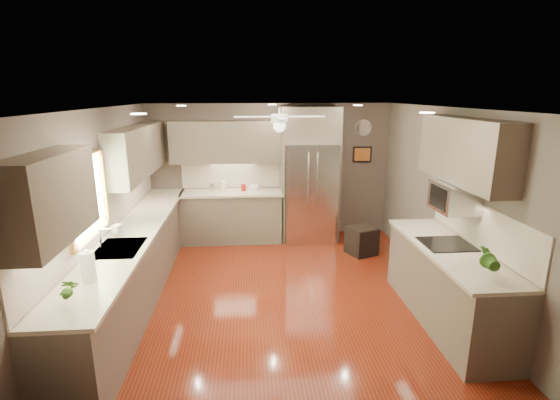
{
  "coord_description": "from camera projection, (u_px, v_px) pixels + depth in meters",
  "views": [
    {
      "loc": [
        -0.42,
        -5.03,
        2.68
      ],
      "look_at": [
        0.03,
        0.6,
        1.18
      ],
      "focal_mm": 26.0,
      "sensor_mm": 36.0,
      "label": 1
    }
  ],
  "objects": [
    {
      "name": "floor",
      "position": [
        281.0,
        294.0,
        5.57
      ],
      "size": [
        5.0,
        5.0,
        0.0
      ],
      "primitive_type": "plane",
      "color": "#53170B",
      "rests_on": "ground"
    },
    {
      "name": "ceiling",
      "position": [
        281.0,
        108.0,
        4.93
      ],
      "size": [
        5.0,
        5.0,
        0.0
      ],
      "primitive_type": "plane",
      "rotation": [
        3.14,
        0.0,
        0.0
      ],
      "color": "white",
      "rests_on": "ground"
    },
    {
      "name": "wall_back",
      "position": [
        270.0,
        171.0,
        7.66
      ],
      "size": [
        4.5,
        0.0,
        4.5
      ],
      "primitive_type": "plane",
      "rotation": [
        1.57,
        0.0,
        0.0
      ],
      "color": "brown",
      "rests_on": "ground"
    },
    {
      "name": "wall_front",
      "position": [
        311.0,
        303.0,
        2.84
      ],
      "size": [
        4.5,
        0.0,
        4.5
      ],
      "primitive_type": "plane",
      "rotation": [
        -1.57,
        0.0,
        0.0
      ],
      "color": "brown",
      "rests_on": "ground"
    },
    {
      "name": "wall_left",
      "position": [
        103.0,
        211.0,
        5.07
      ],
      "size": [
        0.0,
        5.0,
        5.0
      ],
      "primitive_type": "plane",
      "rotation": [
        1.57,
        0.0,
        1.57
      ],
      "color": "brown",
      "rests_on": "ground"
    },
    {
      "name": "wall_right",
      "position": [
        449.0,
        203.0,
        5.42
      ],
      "size": [
        0.0,
        5.0,
        5.0
      ],
      "primitive_type": "plane",
      "rotation": [
        1.57,
        0.0,
        -1.57
      ],
      "color": "brown",
      "rests_on": "ground"
    },
    {
      "name": "canister_b",
      "position": [
        212.0,
        187.0,
        7.4
      ],
      "size": [
        0.09,
        0.09,
        0.14
      ],
      "primitive_type": "cylinder",
      "rotation": [
        0.0,
        0.0,
        0.03
      ],
      "color": "silver",
      "rests_on": "back_run"
    },
    {
      "name": "canister_c",
      "position": [
        223.0,
        186.0,
        7.41
      ],
      "size": [
        0.12,
        0.12,
        0.18
      ],
      "primitive_type": "cylinder",
      "rotation": [
        0.0,
        0.0,
        0.08
      ],
      "color": "beige",
      "rests_on": "back_run"
    },
    {
      "name": "canister_d",
      "position": [
        243.0,
        188.0,
        7.41
      ],
      "size": [
        0.09,
        0.09,
        0.13
      ],
      "primitive_type": "cylinder",
      "rotation": [
        0.0,
        0.0,
        -0.02
      ],
      "color": "maroon",
      "rests_on": "back_run"
    },
    {
      "name": "soap_bottle",
      "position": [
        118.0,
        228.0,
        5.09
      ],
      "size": [
        0.11,
        0.11,
        0.2
      ],
      "primitive_type": "imported",
      "rotation": [
        0.0,
        0.0,
        -0.24
      ],
      "color": "white",
      "rests_on": "left_run"
    },
    {
      "name": "potted_plant_left",
      "position": [
        66.0,
        289.0,
        3.41
      ],
      "size": [
        0.17,
        0.13,
        0.28
      ],
      "primitive_type": "imported",
      "rotation": [
        0.0,
        0.0,
        0.23
      ],
      "color": "#2D5A19",
      "rests_on": "left_run"
    },
    {
      "name": "potted_plant_right",
      "position": [
        489.0,
        259.0,
        3.92
      ],
      "size": [
        0.21,
        0.18,
        0.36
      ],
      "primitive_type": "imported",
      "rotation": [
        0.0,
        0.0,
        -0.12
      ],
      "color": "#2D5A19",
      "rests_on": "right_run"
    },
    {
      "name": "bowl",
      "position": [
        254.0,
        190.0,
        7.42
      ],
      "size": [
        0.21,
        0.21,
        0.05
      ],
      "primitive_type": "imported",
      "rotation": [
        0.0,
        0.0,
        -0.11
      ],
      "color": "beige",
      "rests_on": "back_run"
    },
    {
      "name": "left_run",
      "position": [
        135.0,
        262.0,
        5.44
      ],
      "size": [
        0.65,
        4.7,
        1.45
      ],
      "color": "brown",
      "rests_on": "ground"
    },
    {
      "name": "back_run",
      "position": [
        232.0,
        215.0,
        7.51
      ],
      "size": [
        1.85,
        0.65,
        1.45
      ],
      "color": "brown",
      "rests_on": "ground"
    },
    {
      "name": "uppers",
      "position": [
        225.0,
        152.0,
        5.72
      ],
      "size": [
        4.5,
        4.7,
        0.95
      ],
      "color": "brown",
      "rests_on": "wall_left"
    },
    {
      "name": "window",
      "position": [
        87.0,
        197.0,
        4.52
      ],
      "size": [
        0.05,
        1.12,
        0.92
      ],
      "color": "#BFF2B2",
      "rests_on": "wall_left"
    },
    {
      "name": "sink",
      "position": [
        119.0,
        250.0,
        4.7
      ],
      "size": [
        0.5,
        0.7,
        0.32
      ],
      "color": "silver",
      "rests_on": "left_run"
    },
    {
      "name": "refrigerator",
      "position": [
        310.0,
        177.0,
        7.4
      ],
      "size": [
        1.06,
        0.75,
        2.45
      ],
      "color": "silver",
      "rests_on": "ground"
    },
    {
      "name": "right_run",
      "position": [
        448.0,
        283.0,
        4.82
      ],
      "size": [
        0.7,
        2.2,
        1.45
      ],
      "color": "brown",
      "rests_on": "ground"
    },
    {
      "name": "microwave",
      "position": [
        455.0,
        197.0,
        4.82
      ],
      "size": [
        0.43,
        0.55,
        0.34
      ],
      "color": "silver",
      "rests_on": "wall_right"
    },
    {
      "name": "ceiling_fan",
      "position": [
        279.0,
        120.0,
        5.26
      ],
      "size": [
        1.18,
        1.18,
        0.32
      ],
      "color": "white",
      "rests_on": "ceiling"
    },
    {
      "name": "recessed_lights",
      "position": [
        276.0,
        107.0,
        5.31
      ],
      "size": [
        2.84,
        3.14,
        0.01
      ],
      "color": "white",
      "rests_on": "ceiling"
    },
    {
      "name": "wall_clock",
      "position": [
        363.0,
        128.0,
        7.57
      ],
      "size": [
        0.3,
        0.03,
        0.3
      ],
      "color": "white",
      "rests_on": "wall_back"
    },
    {
      "name": "framed_print",
      "position": [
        362.0,
        154.0,
        7.69
      ],
      "size": [
        0.36,
        0.03,
        0.3
      ],
      "color": "black",
      "rests_on": "wall_back"
    },
    {
      "name": "stool",
      "position": [
        362.0,
        240.0,
        6.92
      ],
      "size": [
        0.55,
        0.55,
        0.49
      ],
      "color": "black",
      "rests_on": "ground"
    },
    {
      "name": "paper_towel",
      "position": [
        88.0,
        268.0,
        3.82
      ],
      "size": [
        0.13,
        0.13,
        0.34
      ],
      "color": "white",
      "rests_on": "left_run"
    }
  ]
}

